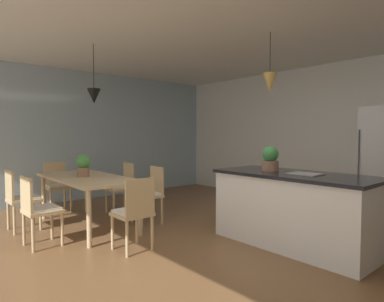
# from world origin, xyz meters

# --- Properties ---
(ground_plane) EXTENTS (10.00, 8.40, 0.04)m
(ground_plane) POSITION_xyz_m (0.00, 0.00, -0.02)
(ground_plane) COLOR brown
(ceiling_slab) EXTENTS (10.00, 8.40, 0.12)m
(ceiling_slab) POSITION_xyz_m (0.00, 0.00, 2.76)
(ceiling_slab) COLOR white
(wall_back_kitchen) EXTENTS (10.00, 0.12, 2.70)m
(wall_back_kitchen) POSITION_xyz_m (0.00, 3.26, 1.35)
(wall_back_kitchen) COLOR white
(wall_back_kitchen) RESTS_ON ground_plane
(window_wall_left_glazing) EXTENTS (0.06, 8.40, 2.70)m
(window_wall_left_glazing) POSITION_xyz_m (-4.06, 0.00, 1.35)
(window_wall_left_glazing) COLOR #9EB7C6
(window_wall_left_glazing) RESTS_ON ground_plane
(dining_table) EXTENTS (1.94, 0.88, 0.75)m
(dining_table) POSITION_xyz_m (-1.99, -0.78, 0.68)
(dining_table) COLOR #D1B284
(dining_table) RESTS_ON ground_plane
(chair_far_right) EXTENTS (0.44, 0.44, 0.87)m
(chair_far_right) POSITION_xyz_m (-1.55, 0.03, 0.47)
(chair_far_right) COLOR tan
(chair_far_right) RESTS_ON ground_plane
(chair_kitchen_end) EXTENTS (0.41, 0.41, 0.87)m
(chair_kitchen_end) POSITION_xyz_m (-0.65, -0.78, 0.47)
(chair_kitchen_end) COLOR tan
(chair_kitchen_end) RESTS_ON ground_plane
(chair_near_right) EXTENTS (0.42, 0.42, 0.87)m
(chair_near_right) POSITION_xyz_m (-1.55, -1.59, 0.47)
(chair_near_right) COLOR tan
(chair_near_right) RESTS_ON ground_plane
(chair_window_end) EXTENTS (0.41, 0.41, 0.87)m
(chair_window_end) POSITION_xyz_m (-3.33, -0.78, 0.47)
(chair_window_end) COLOR tan
(chair_window_end) RESTS_ON ground_plane
(chair_near_left) EXTENTS (0.41, 0.41, 0.87)m
(chair_near_left) POSITION_xyz_m (-2.43, -1.59, 0.47)
(chair_near_left) COLOR tan
(chair_near_left) RESTS_ON ground_plane
(chair_far_left) EXTENTS (0.44, 0.44, 0.87)m
(chair_far_left) POSITION_xyz_m (-2.42, 0.03, 0.47)
(chair_far_left) COLOR tan
(chair_far_left) RESTS_ON ground_plane
(kitchen_island) EXTENTS (1.97, 0.88, 0.91)m
(kitchen_island) POSITION_xyz_m (0.48, 0.81, 0.46)
(kitchen_island) COLOR white
(kitchen_island) RESTS_ON ground_plane
(pendant_over_table) EXTENTS (0.20, 0.20, 0.87)m
(pendant_over_table) POSITION_xyz_m (-1.92, -0.69, 1.94)
(pendant_over_table) COLOR black
(pendant_over_island_main) EXTENTS (0.18, 0.18, 0.78)m
(pendant_over_island_main) POSITION_xyz_m (0.10, 0.81, 2.05)
(pendant_over_island_main) COLOR black
(potted_plant_on_island) EXTENTS (0.21, 0.21, 0.32)m
(potted_plant_on_island) POSITION_xyz_m (0.12, 0.81, 1.06)
(potted_plant_on_island) COLOR #8C664C
(potted_plant_on_island) RESTS_ON kitchen_island
(potted_plant_on_table) EXTENTS (0.21, 0.21, 0.33)m
(potted_plant_on_table) POSITION_xyz_m (-2.01, -0.83, 0.93)
(potted_plant_on_table) COLOR #8C664C
(potted_plant_on_table) RESTS_ON dining_table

